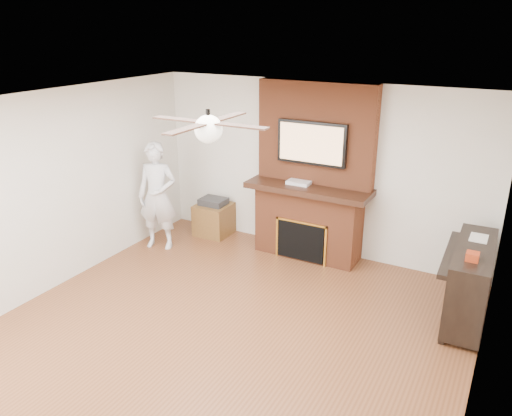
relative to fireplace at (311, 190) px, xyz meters
The scene contains 11 objects.
room_shell 2.56m from the fireplace, 90.00° to the right, with size 5.36×5.86×2.86m.
fireplace is the anchor object (origin of this frame).
tv 0.69m from the fireplace, 90.00° to the right, with size 1.00×0.08×0.60m.
ceiling_fan 2.88m from the fireplace, 90.00° to the right, with size 1.21×1.21×0.31m.
person 2.27m from the fireplace, 157.32° to the right, with size 0.60×0.40×1.63m, color silver.
side_table 1.79m from the fireplace, behind, with size 0.53×0.53×0.61m.
piano 2.45m from the fireplace, 18.26° to the right, with size 0.55×1.40×1.00m.
cable_box 0.21m from the fireplace, 147.43° to the right, with size 0.33×0.19×0.05m, color silver.
candle_green 0.97m from the fireplace, 69.35° to the right, with size 0.07×0.07×0.09m, color #4A7C31.
candle_cream 0.96m from the fireplace, 73.89° to the right, with size 0.07×0.07×0.11m, color #BFAD98.
candle_blue 1.02m from the fireplace, 39.94° to the right, with size 0.06×0.06×0.08m, color #394BAB.
Camera 1 is at (2.55, -3.76, 3.24)m, focal length 35.00 mm.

